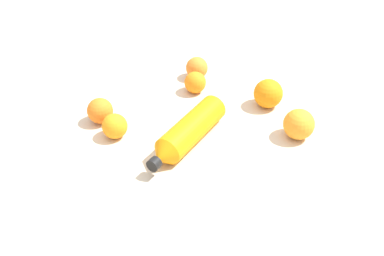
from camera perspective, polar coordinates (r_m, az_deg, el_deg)
ground_plane at (r=1.08m, az=-2.65°, el=-2.64°), size 2.40×2.40×0.00m
water_bottle at (r=1.07m, az=-0.61°, el=-0.58°), size 0.28×0.18×0.07m
orange_0 at (r=1.28m, az=0.41°, el=6.02°), size 0.06×0.06×0.06m
orange_1 at (r=1.13m, az=13.91°, el=0.49°), size 0.08×0.08×0.08m
orange_2 at (r=1.36m, az=0.64°, el=7.94°), size 0.07×0.07×0.07m
orange_3 at (r=1.12m, az=-10.16°, el=0.24°), size 0.07×0.07×0.07m
orange_4 at (r=1.23m, az=10.01°, el=4.50°), size 0.08×0.08×0.08m
orange_5 at (r=1.18m, az=-12.03°, el=2.24°), size 0.07×0.07×0.07m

